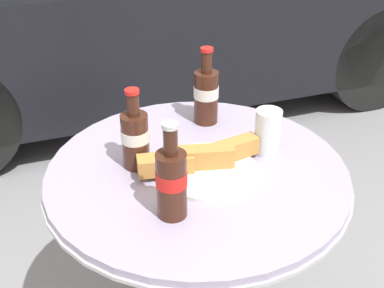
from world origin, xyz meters
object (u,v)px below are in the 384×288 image
bistro_table (197,214)px  lunch_plate_near (204,163)px  cola_bottle_center (206,94)px  drinking_glass (267,134)px  cola_bottle_left (135,137)px  cola_bottle_right (172,181)px

bistro_table → lunch_plate_near: lunch_plate_near is taller
cola_bottle_center → lunch_plate_near: 0.28m
cola_bottle_center → drinking_glass: (0.09, -0.22, -0.03)m
drinking_glass → cola_bottle_center: bearing=112.8°
cola_bottle_left → drinking_glass: bearing=-8.7°
cola_bottle_right → drinking_glass: cola_bottle_right is taller
cola_bottle_right → drinking_glass: bearing=27.5°
cola_bottle_center → bistro_table: bearing=-116.1°
lunch_plate_near → cola_bottle_right: bearing=-133.1°
cola_bottle_left → lunch_plate_near: cola_bottle_left is taller
bistro_table → cola_bottle_center: size_ratio=3.40×
lunch_plate_near → cola_bottle_center: bearing=67.9°
cola_bottle_right → cola_bottle_center: same height
cola_bottle_center → drinking_glass: size_ratio=1.86×
cola_bottle_right → drinking_glass: (0.32, 0.17, -0.03)m
cola_bottle_left → lunch_plate_near: (0.16, -0.08, -0.06)m
cola_bottle_right → drinking_glass: size_ratio=1.87×
cola_bottle_right → cola_bottle_center: (0.23, 0.39, -0.00)m
cola_bottle_left → drinking_glass: (0.35, -0.05, -0.03)m
cola_bottle_left → cola_bottle_right: size_ratio=0.93×
bistro_table → cola_bottle_center: bearing=63.9°
drinking_glass → lunch_plate_near: size_ratio=0.38×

